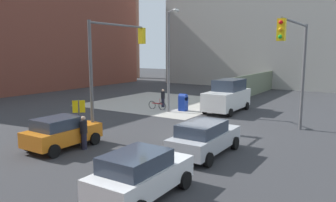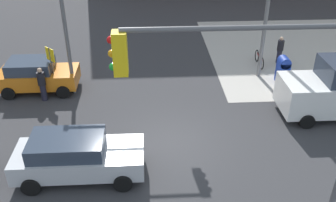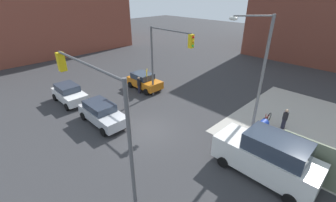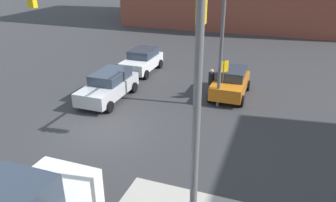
% 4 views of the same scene
% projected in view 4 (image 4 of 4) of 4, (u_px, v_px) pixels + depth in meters
% --- Properties ---
extents(ground_plane, '(120.00, 120.00, 0.00)m').
position_uv_depth(ground_plane, '(107.00, 129.00, 15.90)').
color(ground_plane, '#333335').
extents(traffic_signal_nw_corner, '(4.88, 0.36, 6.50)m').
position_uv_depth(traffic_signal_nw_corner, '(215.00, 30.00, 14.95)').
color(traffic_signal_nw_corner, '#59595B').
rests_on(traffic_signal_nw_corner, ground).
extents(street_lamp_corner, '(2.06, 2.00, 8.00)m').
position_uv_depth(street_lamp_corner, '(190.00, 88.00, 8.03)').
color(street_lamp_corner, slate).
rests_on(street_lamp_corner, ground).
extents(warning_sign_two_way, '(0.48, 0.48, 2.40)m').
position_uv_depth(warning_sign_two_way, '(223.00, 74.00, 18.48)').
color(warning_sign_two_way, '#4C4C4C').
rests_on(warning_sign_two_way, ground).
extents(coupe_white, '(3.96, 2.02, 1.62)m').
position_uv_depth(coupe_white, '(142.00, 60.00, 23.65)').
color(coupe_white, white).
rests_on(coupe_white, ground).
extents(sedan_orange, '(3.82, 2.02, 1.62)m').
position_uv_depth(sedan_orange, '(231.00, 82.00, 19.47)').
color(sedan_orange, orange).
rests_on(sedan_orange, ground).
extents(coupe_silver, '(4.50, 2.02, 1.62)m').
position_uv_depth(coupe_silver, '(109.00, 86.00, 18.97)').
color(coupe_silver, '#B7BABF').
rests_on(coupe_silver, ground).
extents(pedestrian_crossing, '(0.36, 0.36, 1.70)m').
position_uv_depth(pedestrian_crossing, '(211.00, 82.00, 19.36)').
color(pedestrian_crossing, black).
rests_on(pedestrian_crossing, ground).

